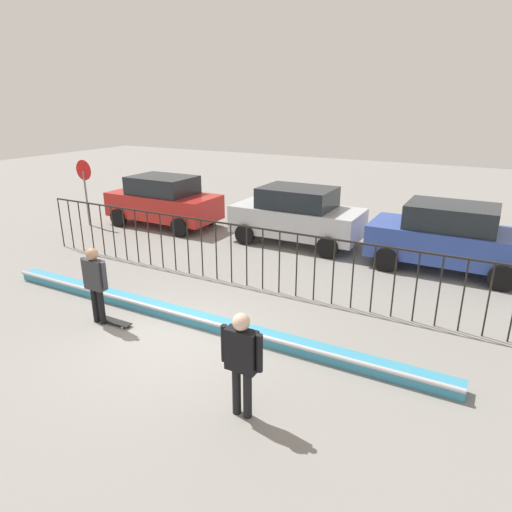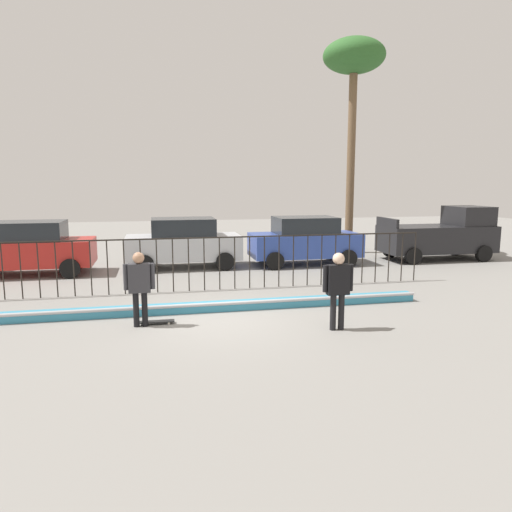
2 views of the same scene
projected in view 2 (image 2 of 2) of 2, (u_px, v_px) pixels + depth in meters
ground_plane at (218, 319)px, 11.35m from camera, size 60.00×60.00×0.00m
bowl_coping_ledge at (214, 306)px, 12.06m from camera, size 11.00×0.40×0.27m
perimeter_fence at (204, 257)px, 14.23m from camera, size 14.04×0.04×1.63m
skateboarder at (139, 282)px, 10.63m from camera, size 0.69×0.26×1.71m
skateboard at (157, 322)px, 10.95m from camera, size 0.80×0.20×0.07m
camera_operator at (338, 284)px, 10.39m from camera, size 0.70×0.26×1.74m
parked_car_red at (30, 248)px, 16.63m from camera, size 4.30×2.12×1.90m
parked_car_silver at (184, 242)px, 18.08m from camera, size 4.30×2.12×1.90m
parked_car_blue at (305, 240)px, 18.79m from camera, size 4.30×2.12×1.90m
pickup_truck at (442, 235)px, 20.02m from camera, size 4.70×2.12×2.24m
palm_tree_tall at (354, 65)px, 20.80m from camera, size 2.74×2.74×9.50m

